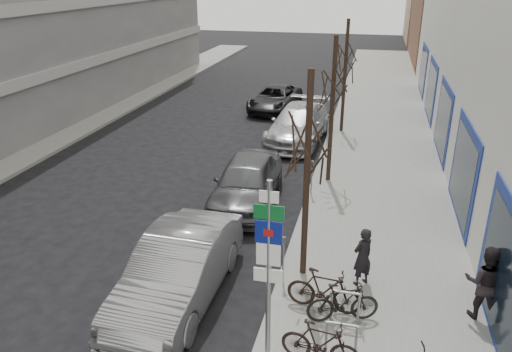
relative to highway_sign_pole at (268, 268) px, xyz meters
The scene contains 22 objects.
ground 3.44m from the highway_sign_pole, behind, with size 120.00×120.00×0.00m, color black.
sidewalk_east 10.50m from the highway_sign_pole, 78.15° to the left, with size 5.00×70.00×0.15m, color slate.
sidewalk_west 16.90m from the highway_sign_pole, 143.24° to the left, with size 3.00×70.00×0.15m, color slate.
brick_building_far 41.42m from the highway_sign_pole, 75.16° to the left, with size 12.00×14.00×8.00m, color brown.
tan_building_far 56.16m from the highway_sign_pole, 78.59° to the left, with size 13.00×12.00×9.00m, color #937A5B.
highway_sign_pole is the anchor object (origin of this frame).
bike_rack 2.36m from the highway_sign_pole, 23.59° to the left, with size 0.66×2.26×0.83m.
tree_near 3.88m from the highway_sign_pole, 86.74° to the left, with size 1.80×1.80×5.50m.
tree_mid 10.15m from the highway_sign_pole, 88.86° to the left, with size 1.80×1.80×5.50m.
tree_far 16.59m from the highway_sign_pole, 89.31° to the left, with size 1.80×1.80×5.50m.
meter_front 3.39m from the highway_sign_pole, 94.75° to the left, with size 0.10×0.08×1.27m.
meter_mid 8.65m from the highway_sign_pole, 91.68° to the left, with size 0.10×0.08×1.27m.
meter_back 14.10m from the highway_sign_pole, 91.02° to the left, with size 0.10×0.08×1.27m.
bike_near_right 2.09m from the highway_sign_pole, 16.35° to the left, with size 0.49×1.66×1.01m, color black.
bike_mid_inner 2.85m from the highway_sign_pole, 52.51° to the left, with size 0.50×1.67×1.01m, color black.
bike_far_inner 2.87m from the highway_sign_pole, 66.73° to the left, with size 0.53×1.77×1.08m, color black.
parked_car_front 3.57m from the highway_sign_pole, 144.52° to the left, with size 1.80×5.16×1.70m, color #949397.
parked_car_mid 8.06m from the highway_sign_pole, 107.44° to the left, with size 1.98×4.91×1.67m, color #4A4A4F.
parked_car_back 15.02m from the highway_sign_pole, 96.60° to the left, with size 2.33×5.72×1.66m, color #B2B2B7.
lane_car 20.63m from the highway_sign_pole, 100.98° to the left, with size 2.30×4.98×1.38m, color black.
pedestrian_near 4.05m from the highway_sign_pole, 63.09° to the left, with size 0.57×0.37×1.56m, color black.
pedestrian_far 5.33m from the highway_sign_pole, 31.29° to the left, with size 0.68×0.46×1.83m, color black.
Camera 1 is at (3.99, -7.69, 7.51)m, focal length 35.00 mm.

